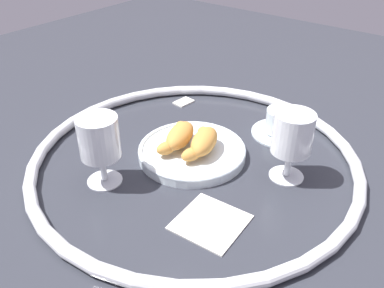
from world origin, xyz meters
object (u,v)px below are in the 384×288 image
sugar_packet (184,101)px  juice_glass_right (99,140)px  coffee_cup_near (282,124)px  juice_glass_left (292,136)px  folded_napkin (210,222)px  croissant_large (203,142)px  pastry_plate (192,151)px  croissant_small (179,136)px

sugar_packet → juice_glass_right: bearing=-159.7°
coffee_cup_near → juice_glass_left: juice_glass_left is taller
coffee_cup_near → folded_napkin: bearing=-172.7°
croissant_large → juice_glass_right: 0.21m
croissant_large → juice_glass_right: (-0.18, 0.10, 0.05)m
coffee_cup_near → juice_glass_right: size_ratio=0.97×
croissant_large → coffee_cup_near: bearing=-23.4°
pastry_plate → juice_glass_right: (-0.17, 0.08, 0.08)m
pastry_plate → juice_glass_left: (0.06, -0.19, 0.08)m
folded_napkin → juice_glass_right: bearing=98.0°
sugar_packet → folded_napkin: 0.46m
folded_napkin → juice_glass_left: bearing=-11.6°
juice_glass_right → sugar_packet: bearing=14.5°
pastry_plate → folded_napkin: bearing=-133.1°
croissant_large → juice_glass_left: (0.05, -0.17, 0.05)m
pastry_plate → coffee_cup_near: size_ratio=1.67×
juice_glass_right → folded_napkin: size_ratio=1.27×
coffee_cup_near → sugar_packet: bearing=92.9°
juice_glass_left → sugar_packet: (0.12, 0.36, -0.09)m
coffee_cup_near → juice_glass_right: juice_glass_right is taller
pastry_plate → croissant_large: size_ratio=1.75×
pastry_plate → coffee_cup_near: coffee_cup_near is taller
croissant_large → juice_glass_left: juice_glass_left is taller
croissant_small → folded_napkin: (-0.13, -0.18, -0.04)m
sugar_packet → folded_napkin: (-0.32, -0.32, -0.00)m
juice_glass_right → sugar_packet: (0.36, 0.09, -0.09)m
juice_glass_left → folded_napkin: size_ratio=1.27×
croissant_small → folded_napkin: 0.23m
pastry_plate → croissant_small: size_ratio=1.74×
juice_glass_left → sugar_packet: juice_glass_left is taller
pastry_plate → coffee_cup_near: (0.20, -0.11, 0.01)m
coffee_cup_near → sugar_packet: 0.28m
croissant_large → pastry_plate: bearing=102.9°
pastry_plate → croissant_small: croissant_small is taller
croissant_large → sugar_packet: 0.27m
coffee_cup_near → sugar_packet: (-0.01, 0.28, -0.02)m
juice_glass_left → sugar_packet: bearing=71.1°
croissant_small → sugar_packet: croissant_small is taller
pastry_plate → folded_napkin: (-0.14, -0.15, -0.01)m
croissant_small → juice_glass_left: 0.24m
juice_glass_right → croissant_large: bearing=-30.1°
sugar_packet → folded_napkin: size_ratio=0.45×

